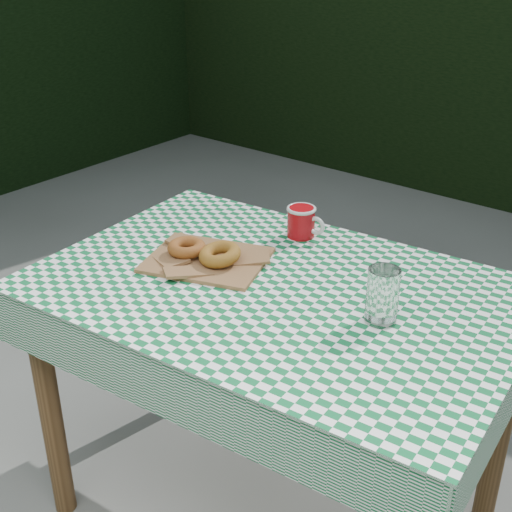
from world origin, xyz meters
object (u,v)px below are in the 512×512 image
at_px(table, 274,410).
at_px(drinking_glass, 382,296).
at_px(coffee_mug, 301,222).
at_px(paper_bag, 207,259).

relative_size(table, drinking_glass, 8.92).
bearing_deg(drinking_glass, table, -176.96).
bearing_deg(coffee_mug, drinking_glass, -37.27).
xyz_separation_m(paper_bag, drinking_glass, (0.50, 0.02, 0.06)).
bearing_deg(coffee_mug, table, -70.62).
relative_size(paper_bag, coffee_mug, 1.94).
height_order(table, drinking_glass, drinking_glass).
distance_m(paper_bag, coffee_mug, 0.30).
xyz_separation_m(paper_bag, coffee_mug, (0.10, 0.28, 0.04)).
xyz_separation_m(table, drinking_glass, (0.28, 0.01, 0.45)).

